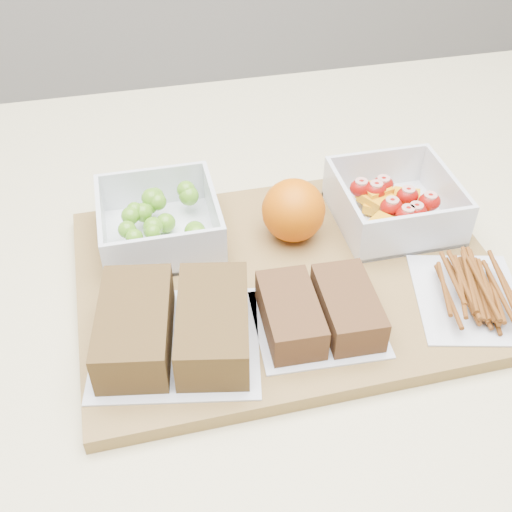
% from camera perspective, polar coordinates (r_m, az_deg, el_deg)
% --- Properties ---
extents(counter, '(1.20, 0.90, 0.90)m').
position_cam_1_polar(counter, '(1.03, 0.13, -20.69)').
color(counter, beige).
rests_on(counter, ground).
extents(cutting_board, '(0.42, 0.30, 0.02)m').
position_cam_1_polar(cutting_board, '(0.65, 2.95, -2.06)').
color(cutting_board, olive).
rests_on(cutting_board, counter).
extents(grape_container, '(0.12, 0.12, 0.05)m').
position_cam_1_polar(grape_container, '(0.68, -8.44, 2.98)').
color(grape_container, silver).
rests_on(grape_container, cutting_board).
extents(fruit_container, '(0.12, 0.12, 0.05)m').
position_cam_1_polar(fruit_container, '(0.72, 12.14, 4.46)').
color(fruit_container, silver).
rests_on(fruit_container, cutting_board).
extents(orange, '(0.07, 0.07, 0.07)m').
position_cam_1_polar(orange, '(0.67, 3.35, 4.07)').
color(orange, '#D95F05').
rests_on(orange, cutting_board).
extents(sandwich_bag_left, '(0.17, 0.16, 0.05)m').
position_cam_1_polar(sandwich_bag_left, '(0.57, -7.27, -6.23)').
color(sandwich_bag_left, silver).
rests_on(sandwich_bag_left, cutting_board).
extents(sandwich_bag_center, '(0.12, 0.11, 0.04)m').
position_cam_1_polar(sandwich_bag_center, '(0.59, 5.63, -4.93)').
color(sandwich_bag_center, silver).
rests_on(sandwich_bag_center, cutting_board).
extents(pretzel_bag, '(0.13, 0.14, 0.03)m').
position_cam_1_polar(pretzel_bag, '(0.65, 18.58, -2.80)').
color(pretzel_bag, silver).
rests_on(pretzel_bag, cutting_board).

